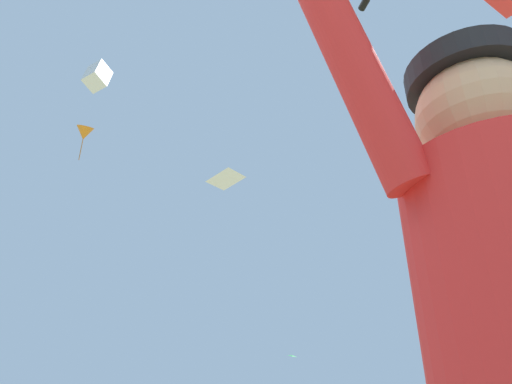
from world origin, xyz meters
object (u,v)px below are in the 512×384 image
at_px(distant_kite_white_high_left, 225,178).
at_px(marker_flag, 440,360).
at_px(distant_kite_green_far_center, 293,356).
at_px(distant_kite_orange_high_right, 84,133).
at_px(distant_kite_white_overhead_distant, 97,76).

relative_size(distant_kite_white_high_left, marker_flag, 0.44).
height_order(distant_kite_green_far_center, distant_kite_white_high_left, distant_kite_white_high_left).
distance_m(distant_kite_orange_high_right, distant_kite_white_overhead_distant, 7.01).
bearing_deg(distant_kite_white_overhead_distant, marker_flag, -49.50).
bearing_deg(distant_kite_white_high_left, distant_kite_white_overhead_distant, 144.47).
distance_m(distant_kite_white_overhead_distant, marker_flag, 15.15).
relative_size(distant_kite_white_overhead_distant, marker_flag, 0.71).
bearing_deg(distant_kite_white_overhead_distant, distant_kite_green_far_center, 53.82).
relative_size(distant_kite_green_far_center, marker_flag, 0.30).
distance_m(distant_kite_white_overhead_distant, distant_kite_white_high_left, 7.97).
bearing_deg(marker_flag, distant_kite_orange_high_right, 120.83).
xyz_separation_m(distant_kite_orange_high_right, distant_kite_white_high_left, (6.41, -9.85, -7.25)).
xyz_separation_m(distant_kite_white_overhead_distant, marker_flag, (6.99, -8.19, -10.66)).
relative_size(distant_kite_green_far_center, distant_kite_white_high_left, 0.69).
xyz_separation_m(distant_kite_white_overhead_distant, distant_kite_white_high_left, (4.59, -3.28, -5.63)).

